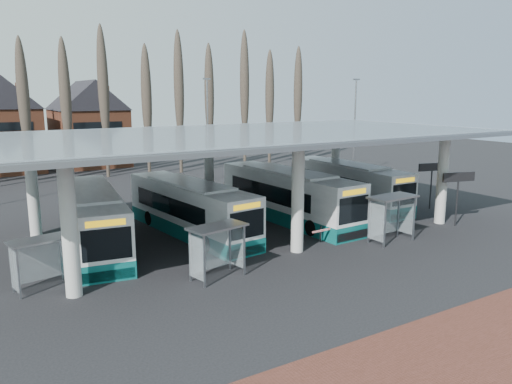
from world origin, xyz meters
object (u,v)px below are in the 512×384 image
bus_1 (190,209)px  bus_3 (347,185)px  shelter_2 (390,208)px  bus_0 (94,220)px  bus_2 (287,196)px  shelter_1 (216,240)px  shelter_0 (39,252)px

bus_1 → bus_3: size_ratio=1.01×
bus_1 → shelter_2: 12.25m
bus_0 → shelter_2: (15.30, -8.06, 0.44)m
bus_2 → shelter_2: bearing=-76.2°
bus_0 → shelter_1: (3.74, -8.05, 0.30)m
shelter_0 → shelter_2: 19.18m
bus_2 → bus_3: (6.89, 1.62, -0.09)m
bus_1 → shelter_0: size_ratio=4.47×
bus_3 → shelter_2: bearing=-115.9°
bus_1 → shelter_1: bearing=-111.5°
bus_1 → shelter_1: bus_1 is taller
shelter_1 → shelter_0: bearing=147.8°
bus_2 → shelter_0: size_ratio=4.71×
bus_0 → bus_1: size_ratio=1.02×
bus_3 → shelter_0: bus_3 is taller
bus_3 → shelter_2: size_ratio=3.92×
bus_2 → shelter_2: size_ratio=4.17×
bus_0 → bus_2: bus_2 is taller
bus_0 → shelter_2: size_ratio=4.02×
bus_0 → shelter_0: bearing=-117.2°
bus_0 → shelter_0: bus_0 is taller
bus_1 → shelter_2: (9.44, -7.80, 0.46)m
bus_3 → shelter_1: 18.58m
bus_2 → shelter_2: (2.24, -7.47, 0.36)m
bus_1 → shelter_2: bearing=-45.8°
bus_3 → shelter_1: (-16.22, -9.07, 0.31)m
bus_0 → bus_1: (5.86, -0.26, -0.02)m
bus_3 → shelter_0: size_ratio=4.43×
bus_0 → bus_3: size_ratio=1.02×
bus_1 → shelter_1: size_ratio=4.04×
shelter_1 → bus_1: bearing=63.7°
shelter_1 → shelter_2: shelter_2 is taller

